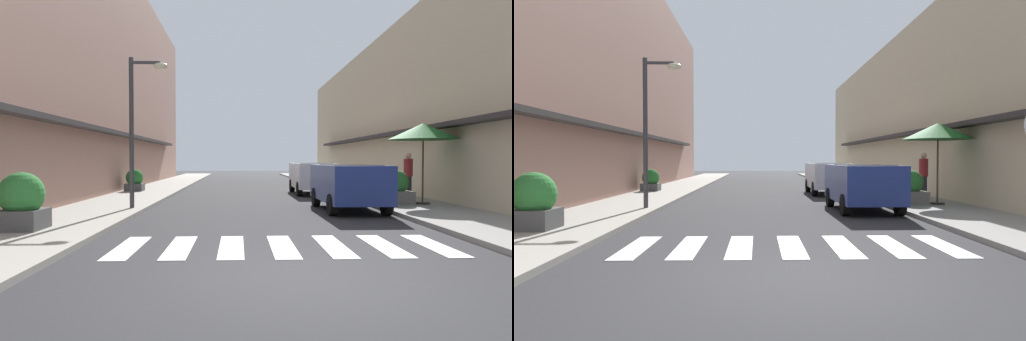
# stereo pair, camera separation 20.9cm
# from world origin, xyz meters

# --- Properties ---
(ground_plane) EXTENTS (84.98, 84.98, 0.00)m
(ground_plane) POSITION_xyz_m (0.00, 15.45, 0.00)
(ground_plane) COLOR #2B2B2D
(sidewalk_left) EXTENTS (2.77, 54.08, 0.12)m
(sidewalk_left) POSITION_xyz_m (-5.11, 15.45, 0.06)
(sidewalk_left) COLOR #9E998E
(sidewalk_left) RESTS_ON ground_plane
(sidewalk_right) EXTENTS (2.77, 54.08, 0.12)m
(sidewalk_right) POSITION_xyz_m (5.11, 15.45, 0.06)
(sidewalk_right) COLOR gray
(sidewalk_right) RESTS_ON ground_plane
(building_row_left) EXTENTS (5.50, 36.77, 11.68)m
(building_row_left) POSITION_xyz_m (-8.99, 16.38, 5.84)
(building_row_left) COLOR #A87A6B
(building_row_left) RESTS_ON ground_plane
(building_row_right) EXTENTS (5.50, 36.77, 8.02)m
(building_row_right) POSITION_xyz_m (8.99, 16.38, 4.01)
(building_row_right) COLOR beige
(building_row_right) RESTS_ON ground_plane
(crosswalk) EXTENTS (6.15, 2.20, 0.01)m
(crosswalk) POSITION_xyz_m (-0.00, 2.39, 0.01)
(crosswalk) COLOR silver
(crosswalk) RESTS_ON ground_plane
(parked_car_near) EXTENTS (1.83, 3.94, 1.47)m
(parked_car_near) POSITION_xyz_m (2.67, 8.09, 0.92)
(parked_car_near) COLOR navy
(parked_car_near) RESTS_ON ground_plane
(parked_car_mid) EXTENTS (1.81, 3.96, 1.47)m
(parked_car_mid) POSITION_xyz_m (2.67, 14.91, 0.92)
(parked_car_mid) COLOR silver
(parked_car_mid) RESTS_ON ground_plane
(street_lamp) EXTENTS (1.19, 0.28, 4.66)m
(street_lamp) POSITION_xyz_m (-3.93, 8.13, 3.02)
(street_lamp) COLOR #38383D
(street_lamp) RESTS_ON sidewalk_left
(cafe_umbrella) EXTENTS (2.35, 2.35, 2.73)m
(cafe_umbrella) POSITION_xyz_m (5.42, 8.91, 2.56)
(cafe_umbrella) COLOR #262626
(cafe_umbrella) RESTS_ON sidewalk_right
(planter_corner) EXTENTS (0.94, 0.94, 1.24)m
(planter_corner) POSITION_xyz_m (-5.47, 3.89, 0.72)
(planter_corner) COLOR #4C4C4C
(planter_corner) RESTS_ON sidewalk_left
(planter_midblock) EXTENTS (0.98, 0.98, 1.15)m
(planter_midblock) POSITION_xyz_m (4.56, 9.06, 0.63)
(planter_midblock) COLOR slate
(planter_midblock) RESTS_ON sidewalk_right
(planter_far) EXTENTS (0.83, 0.83, 1.05)m
(planter_far) POSITION_xyz_m (-5.79, 15.63, 0.61)
(planter_far) COLOR #4C4C4C
(planter_far) RESTS_ON sidewalk_left
(pedestrian_walking_near) EXTENTS (0.34, 0.34, 1.77)m
(pedestrian_walking_near) POSITION_xyz_m (5.70, 10.93, 1.06)
(pedestrian_walking_near) COLOR #282B33
(pedestrian_walking_near) RESTS_ON sidewalk_right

